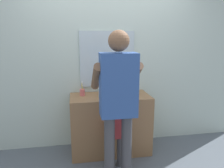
{
  "coord_description": "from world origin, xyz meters",
  "views": [
    {
      "loc": [
        -0.49,
        -2.65,
        1.68
      ],
      "look_at": [
        0.0,
        0.15,
        1.05
      ],
      "focal_mm": 34.97,
      "sensor_mm": 36.0,
      "label": 1
    }
  ],
  "objects_px": {
    "toothbrush_cup": "(82,92)",
    "child_toddler": "(115,128)",
    "soap_bottle": "(135,90)",
    "adult_parent": "(118,94)"
  },
  "relations": [
    {
      "from": "toothbrush_cup",
      "to": "child_toddler",
      "type": "xyz_separation_m",
      "value": [
        0.39,
        -0.48,
        -0.37
      ]
    },
    {
      "from": "soap_bottle",
      "to": "adult_parent",
      "type": "relative_size",
      "value": 0.09
    },
    {
      "from": "soap_bottle",
      "to": "child_toddler",
      "type": "relative_size",
      "value": 0.19
    },
    {
      "from": "soap_bottle",
      "to": "adult_parent",
      "type": "distance_m",
      "value": 0.77
    },
    {
      "from": "soap_bottle",
      "to": "child_toddler",
      "type": "height_order",
      "value": "soap_bottle"
    },
    {
      "from": "toothbrush_cup",
      "to": "adult_parent",
      "type": "distance_m",
      "value": 0.84
    },
    {
      "from": "toothbrush_cup",
      "to": "child_toddler",
      "type": "height_order",
      "value": "toothbrush_cup"
    },
    {
      "from": "toothbrush_cup",
      "to": "adult_parent",
      "type": "xyz_separation_m",
      "value": [
        0.37,
        -0.74,
        0.15
      ]
    },
    {
      "from": "toothbrush_cup",
      "to": "adult_parent",
      "type": "height_order",
      "value": "adult_parent"
    },
    {
      "from": "toothbrush_cup",
      "to": "soap_bottle",
      "type": "distance_m",
      "value": 0.76
    }
  ]
}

